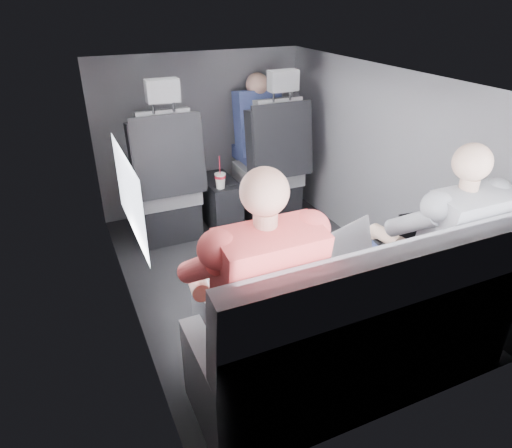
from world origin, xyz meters
name	(u,v)px	position (x,y,z in m)	size (l,w,h in m)	color
floor	(265,276)	(0.00, 0.00, 0.00)	(2.60, 2.60, 0.00)	black
ceiling	(267,76)	(0.00, 0.00, 1.35)	(2.60, 2.60, 0.00)	#B2B2AD
panel_left	(121,212)	(-0.90, 0.00, 0.68)	(0.02, 2.60, 1.35)	#56565B
panel_right	(381,167)	(0.90, 0.00, 0.68)	(0.02, 2.60, 1.35)	#56565B
panel_front	(201,134)	(0.00, 1.30, 0.68)	(1.80, 0.02, 1.35)	#56565B
panel_back	(404,300)	(0.00, -1.30, 0.68)	(1.80, 0.02, 1.35)	#56565B
side_window	(129,194)	(-0.88, -0.30, 0.90)	(0.02, 0.75, 0.42)	white
seatbelt	(281,132)	(0.45, 0.67, 0.80)	(0.05, 0.01, 0.65)	black
front_seat_left	(166,191)	(-0.45, 0.84, 0.40)	(0.52, 0.58, 1.26)	black
front_seat_right	(271,173)	(0.45, 0.84, 0.40)	(0.52, 0.58, 1.26)	black
center_console	(220,202)	(0.00, 0.88, 0.20)	(0.24, 0.48, 0.41)	black
rear_bench	(359,335)	(0.00, -1.06, 0.31)	(1.60, 0.57, 0.92)	#58575C
soda_cup	(220,180)	(-0.05, 0.72, 0.47)	(0.09, 0.09, 0.26)	white
laptop_white	(242,275)	(-0.50, -0.80, 0.63)	(0.35, 0.33, 0.24)	white
laptop_silver	(335,256)	(-0.02, -0.84, 0.63)	(0.41, 0.42, 0.25)	#B6B6BB
laptop_black	(413,237)	(0.46, -0.84, 0.63)	(0.35, 0.33, 0.23)	black
passenger_rear_left	(253,295)	(-0.52, -0.97, 0.64)	(0.51, 0.63, 1.24)	#313136
passenger_rear_right	(435,249)	(0.49, -0.97, 0.62)	(0.49, 0.61, 1.20)	navy
passenger_front_right	(257,126)	(0.44, 1.10, 0.75)	(0.38, 0.38, 0.75)	navy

